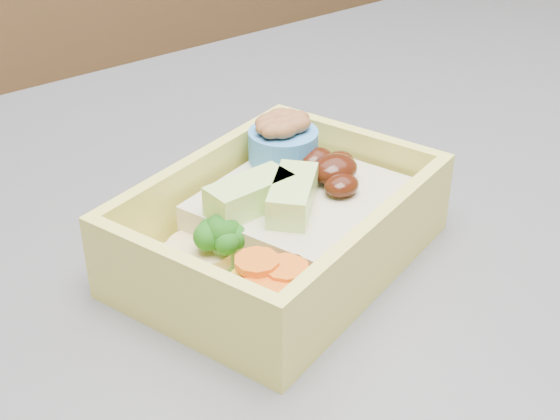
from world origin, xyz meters
TOP-DOWN VIEW (x-y plane):
  - bento_box at (-0.11, -0.05)m, footprint 0.23×0.19m

SIDE VIEW (x-z plane):
  - bento_box at x=-0.11m, z-range 0.91..0.98m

